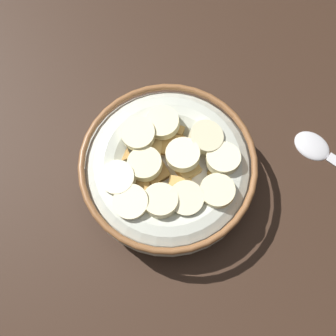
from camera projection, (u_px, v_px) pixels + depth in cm
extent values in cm
cube|color=#332116|center=(168.00, 181.00, 42.54)|extent=(113.30, 113.30, 2.00)
cylinder|color=beige|center=(168.00, 177.00, 41.31)|extent=(8.84, 8.84, 0.60)
torus|color=beige|center=(168.00, 171.00, 39.45)|extent=(16.08, 16.08, 4.52)
torus|color=brown|center=(168.00, 164.00, 37.60)|extent=(16.19, 16.19, 0.60)
cylinder|color=white|center=(168.00, 169.00, 38.97)|extent=(13.36, 13.36, 0.40)
cube|color=tan|center=(177.00, 189.00, 37.76)|extent=(2.87, 2.85, 1.15)
cube|color=#B78947|center=(172.00, 145.00, 39.00)|extent=(2.87, 2.86, 1.14)
cube|color=#B78947|center=(197.00, 203.00, 37.10)|extent=(2.28, 2.29, 0.92)
cube|color=#B78947|center=(153.00, 211.00, 37.02)|extent=(2.13, 2.03, 1.16)
cube|color=#B78947|center=(221.00, 168.00, 38.41)|extent=(2.90, 2.90, 1.18)
cube|color=#B78947|center=(120.00, 203.00, 37.23)|extent=(2.88, 2.87, 1.10)
cube|color=#AD7F42|center=(117.00, 153.00, 38.72)|extent=(2.05, 2.14, 1.11)
cube|color=tan|center=(208.00, 143.00, 39.18)|extent=(2.78, 2.79, 0.99)
cube|color=#B78947|center=(129.00, 135.00, 39.22)|extent=(2.42, 2.34, 1.13)
cube|color=#AD7F42|center=(111.00, 175.00, 38.11)|extent=(2.64, 2.58, 1.15)
cube|color=tan|center=(176.00, 124.00, 39.78)|extent=(2.84, 2.84, 0.95)
cube|color=tan|center=(151.00, 147.00, 38.90)|extent=(2.76, 2.79, 1.04)
cube|color=#AD7F42|center=(138.00, 192.00, 37.52)|extent=(2.78, 2.81, 1.11)
cube|color=#AD7F42|center=(154.00, 168.00, 38.30)|extent=(2.19, 2.17, 0.95)
cube|color=tan|center=(187.00, 168.00, 38.40)|extent=(2.24, 2.34, 1.18)
cube|color=#B78947|center=(155.00, 124.00, 39.66)|extent=(2.86, 2.87, 1.11)
cube|color=#B78947|center=(222.00, 197.00, 37.28)|extent=(2.42, 2.49, 1.12)
cube|color=tan|center=(173.00, 220.00, 36.63)|extent=(2.39, 2.47, 1.15)
cylinder|color=#F4EABC|center=(184.00, 156.00, 37.20)|extent=(3.60, 3.53, 1.31)
cylinder|color=#F4EABC|center=(131.00, 202.00, 36.11)|extent=(3.58, 3.66, 1.36)
cylinder|color=beige|center=(163.00, 123.00, 38.41)|extent=(3.78, 3.78, 1.39)
cylinder|color=beige|center=(145.00, 164.00, 37.24)|extent=(4.23, 4.20, 1.33)
cylinder|color=beige|center=(161.00, 201.00, 36.16)|extent=(4.16, 4.12, 1.65)
cylinder|color=#F4EABC|center=(223.00, 159.00, 37.41)|extent=(4.37, 4.31, 1.62)
cylinder|color=#F4EABC|center=(138.00, 134.00, 37.89)|extent=(4.17, 4.19, 1.21)
cylinder|color=#F4EABC|center=(206.00, 137.00, 37.99)|extent=(3.96, 3.98, 1.63)
cylinder|color=#F4EABC|center=(189.00, 197.00, 36.39)|extent=(4.21, 4.19, 1.21)
cylinder|color=beige|center=(217.00, 191.00, 36.48)|extent=(3.51, 3.44, 1.30)
cylinder|color=#F9EFC6|center=(118.00, 178.00, 36.80)|extent=(3.31, 3.39, 1.29)
ellipsoid|color=silver|center=(313.00, 145.00, 42.30)|extent=(4.68, 4.28, 0.80)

